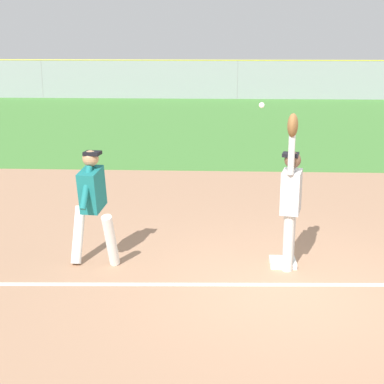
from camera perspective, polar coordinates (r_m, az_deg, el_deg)
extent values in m
plane|color=tan|center=(7.91, 9.20, -9.27)|extent=(76.88, 76.88, 0.00)
cube|color=#478438|center=(23.59, 5.08, 7.03)|extent=(44.35, 18.42, 0.01)
cube|color=white|center=(8.60, 9.04, -6.94)|extent=(0.38, 0.38, 0.08)
cylinder|color=silver|center=(8.47, 9.72, -4.55)|extent=(0.18, 0.18, 0.85)
cylinder|color=silver|center=(8.28, 9.57, -4.99)|extent=(0.18, 0.18, 0.85)
cube|color=#B7B7B7|center=(8.16, 9.87, 0.03)|extent=(0.35, 0.49, 0.60)
sphere|color=brown|center=(8.06, 10.01, 3.16)|extent=(0.27, 0.27, 0.23)
cube|color=black|center=(8.05, 9.82, 3.69)|extent=(0.26, 0.24, 0.05)
cylinder|color=#B7B7B7|center=(7.82, 9.90, 3.96)|extent=(0.11, 0.11, 0.62)
cylinder|color=#B7B7B7|center=(8.31, 10.12, 2.41)|extent=(0.22, 0.62, 0.09)
ellipsoid|color=brown|center=(7.76, 10.01, 6.57)|extent=(0.20, 0.30, 0.32)
cylinder|color=white|center=(8.33, -8.11, -4.82)|extent=(0.21, 0.45, 0.85)
cylinder|color=white|center=(8.66, -11.28, -4.19)|extent=(0.21, 0.45, 0.85)
cube|color=#197272|center=(8.28, -9.94, 0.24)|extent=(0.33, 0.56, 0.66)
sphere|color=tan|center=(8.18, -10.08, 3.32)|extent=(0.26, 0.26, 0.23)
cube|color=black|center=(8.15, -9.90, 3.83)|extent=(0.25, 0.23, 0.05)
cylinder|color=#197272|center=(8.46, -9.44, 1.15)|extent=(0.15, 0.41, 0.58)
cylinder|color=#197272|center=(8.06, -10.52, 0.42)|extent=(0.15, 0.41, 0.58)
sphere|color=white|center=(7.88, 6.97, 8.59)|extent=(0.07, 0.07, 0.07)
cube|color=#93999E|center=(32.64, 4.55, 11.07)|extent=(44.35, 0.06, 2.10)
cylinder|color=yellow|center=(32.59, 4.59, 12.96)|extent=(44.35, 0.06, 0.06)
cylinder|color=gray|center=(34.19, -14.72, 10.81)|extent=(0.08, 0.08, 2.10)
cylinder|color=gray|center=(32.64, 4.55, 11.07)|extent=(0.08, 0.08, 2.10)
cube|color=black|center=(36.95, -10.94, 10.55)|extent=(4.52, 2.21, 0.55)
cube|color=#2D333D|center=(36.92, -10.97, 11.29)|extent=(2.32, 1.90, 0.40)
cylinder|color=black|center=(37.69, -8.47, 10.32)|extent=(0.61, 0.26, 0.60)
cylinder|color=black|center=(35.82, -8.84, 10.07)|extent=(0.61, 0.26, 0.60)
cylinder|color=black|center=(38.17, -12.86, 10.17)|extent=(0.61, 0.26, 0.60)
cylinder|color=black|center=(36.31, -13.45, 9.91)|extent=(0.61, 0.26, 0.60)
cube|color=white|center=(35.76, -1.22, 10.68)|extent=(4.56, 2.30, 0.55)
cube|color=#2D333D|center=(35.73, -1.22, 11.44)|extent=(2.35, 1.94, 0.40)
cylinder|color=black|center=(36.52, 1.31, 10.33)|extent=(0.62, 0.27, 0.60)
cylinder|color=black|center=(34.64, 0.93, 10.08)|extent=(0.62, 0.27, 0.60)
cylinder|color=black|center=(36.97, -3.23, 10.37)|extent=(0.62, 0.27, 0.60)
cylinder|color=black|center=(35.12, -3.84, 10.12)|extent=(0.62, 0.27, 0.60)
cube|color=#B21E1E|center=(35.43, 8.40, 10.48)|extent=(4.47, 2.07, 0.55)
cube|color=#2D333D|center=(35.40, 8.43, 11.25)|extent=(2.27, 1.83, 0.40)
cylinder|color=black|center=(36.50, 10.61, 10.08)|extent=(0.61, 0.24, 0.60)
cylinder|color=black|center=(34.62, 10.90, 9.82)|extent=(0.61, 0.24, 0.60)
cylinder|color=black|center=(36.35, 5.99, 10.23)|extent=(0.61, 0.24, 0.60)
cylinder|color=black|center=(34.45, 6.02, 9.98)|extent=(0.61, 0.24, 0.60)
cube|color=#B7B7BC|center=(37.14, 17.70, 10.15)|extent=(4.53, 2.21, 0.55)
cube|color=#2D333D|center=(37.11, 17.76, 10.88)|extent=(2.32, 1.90, 0.40)
cylinder|color=black|center=(37.63, 15.09, 9.97)|extent=(0.61, 0.26, 0.60)
cylinder|color=black|center=(35.82, 15.93, 9.69)|extent=(0.61, 0.26, 0.60)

